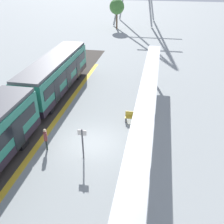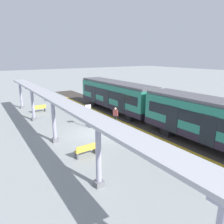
{
  "view_description": "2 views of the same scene",
  "coord_description": "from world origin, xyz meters",
  "px_view_note": "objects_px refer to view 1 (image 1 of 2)",
  "views": [
    {
      "loc": [
        3.97,
        -14.01,
        10.71
      ],
      "look_at": [
        1.1,
        1.29,
        1.89
      ],
      "focal_mm": 41.18,
      "sensor_mm": 36.0,
      "label": 1
    },
    {
      "loc": [
        7.91,
        14.56,
        6.35
      ],
      "look_at": [
        -0.6,
        1.62,
        2.14
      ],
      "focal_mm": 33.31,
      "sensor_mm": 36.0,
      "label": 2
    }
  ],
  "objects_px": {
    "canopy_pillar_second": "(132,210)",
    "canopy_pillar_third": "(144,128)",
    "canopy_pillar_fifth": "(153,64)",
    "trash_bin": "(146,71)",
    "bench_near_end": "(135,117)",
    "platform_info_sign": "(83,141)",
    "canopy_pillar_fourth": "(150,86)",
    "train_far_carriage": "(55,75)",
    "passenger_waiting_near_edge": "(45,137)"
  },
  "relations": [
    {
      "from": "canopy_pillar_second",
      "to": "canopy_pillar_third",
      "type": "relative_size",
      "value": 1.0
    },
    {
      "from": "train_far_carriage",
      "to": "trash_bin",
      "type": "bearing_deg",
      "value": 37.43
    },
    {
      "from": "canopy_pillar_third",
      "to": "canopy_pillar_fifth",
      "type": "bearing_deg",
      "value": 90.0
    },
    {
      "from": "canopy_pillar_fourth",
      "to": "platform_info_sign",
      "type": "distance_m",
      "value": 9.02
    },
    {
      "from": "passenger_waiting_near_edge",
      "to": "canopy_pillar_fifth",
      "type": "bearing_deg",
      "value": 65.42
    },
    {
      "from": "canopy_pillar_fifth",
      "to": "passenger_waiting_near_edge",
      "type": "height_order",
      "value": "canopy_pillar_fifth"
    },
    {
      "from": "trash_bin",
      "to": "passenger_waiting_near_edge",
      "type": "bearing_deg",
      "value": -110.58
    },
    {
      "from": "canopy_pillar_third",
      "to": "canopy_pillar_fifth",
      "type": "height_order",
      "value": "same"
    },
    {
      "from": "canopy_pillar_second",
      "to": "trash_bin",
      "type": "distance_m",
      "value": 20.35
    },
    {
      "from": "canopy_pillar_fifth",
      "to": "platform_info_sign",
      "type": "height_order",
      "value": "canopy_pillar_fifth"
    },
    {
      "from": "bench_near_end",
      "to": "trash_bin",
      "type": "height_order",
      "value": "trash_bin"
    },
    {
      "from": "canopy_pillar_fifth",
      "to": "platform_info_sign",
      "type": "distance_m",
      "value": 14.71
    },
    {
      "from": "canopy_pillar_fourth",
      "to": "platform_info_sign",
      "type": "relative_size",
      "value": 1.54
    },
    {
      "from": "platform_info_sign",
      "to": "train_far_carriage",
      "type": "bearing_deg",
      "value": 120.18
    },
    {
      "from": "canopy_pillar_second",
      "to": "platform_info_sign",
      "type": "distance_m",
      "value": 6.13
    },
    {
      "from": "canopy_pillar_fifth",
      "to": "train_far_carriage",
      "type": "bearing_deg",
      "value": -149.99
    },
    {
      "from": "canopy_pillar_second",
      "to": "canopy_pillar_fourth",
      "type": "xyz_separation_m",
      "value": [
        0.0,
        13.16,
        0.0
      ]
    },
    {
      "from": "bench_near_end",
      "to": "passenger_waiting_near_edge",
      "type": "bearing_deg",
      "value": -139.97
    },
    {
      "from": "canopy_pillar_fourth",
      "to": "trash_bin",
      "type": "xyz_separation_m",
      "value": [
        -0.7,
        7.15,
        -1.27
      ]
    },
    {
      "from": "canopy_pillar_second",
      "to": "trash_bin",
      "type": "height_order",
      "value": "canopy_pillar_second"
    },
    {
      "from": "canopy_pillar_second",
      "to": "canopy_pillar_third",
      "type": "bearing_deg",
      "value": 90.0
    },
    {
      "from": "canopy_pillar_second",
      "to": "canopy_pillar_fourth",
      "type": "bearing_deg",
      "value": 90.0
    },
    {
      "from": "train_far_carriage",
      "to": "passenger_waiting_near_edge",
      "type": "height_order",
      "value": "train_far_carriage"
    },
    {
      "from": "canopy_pillar_second",
      "to": "canopy_pillar_third",
      "type": "height_order",
      "value": "same"
    },
    {
      "from": "bench_near_end",
      "to": "trash_bin",
      "type": "relative_size",
      "value": 1.7
    },
    {
      "from": "canopy_pillar_second",
      "to": "bench_near_end",
      "type": "height_order",
      "value": "canopy_pillar_second"
    },
    {
      "from": "canopy_pillar_fifth",
      "to": "trash_bin",
      "type": "distance_m",
      "value": 1.85
    },
    {
      "from": "platform_info_sign",
      "to": "passenger_waiting_near_edge",
      "type": "distance_m",
      "value": 2.73
    },
    {
      "from": "canopy_pillar_fifth",
      "to": "canopy_pillar_third",
      "type": "bearing_deg",
      "value": -90.0
    },
    {
      "from": "canopy_pillar_third",
      "to": "bench_near_end",
      "type": "xyz_separation_m",
      "value": [
        -0.91,
        3.4,
        -1.27
      ]
    },
    {
      "from": "canopy_pillar_third",
      "to": "canopy_pillar_fourth",
      "type": "height_order",
      "value": "same"
    },
    {
      "from": "bench_near_end",
      "to": "passenger_waiting_near_edge",
      "type": "distance_m",
      "value": 7.08
    },
    {
      "from": "canopy_pillar_fifth",
      "to": "trash_bin",
      "type": "bearing_deg",
      "value": 121.64
    },
    {
      "from": "canopy_pillar_third",
      "to": "bench_near_end",
      "type": "distance_m",
      "value": 3.74
    },
    {
      "from": "canopy_pillar_second",
      "to": "bench_near_end",
      "type": "relative_size",
      "value": 2.23
    },
    {
      "from": "platform_info_sign",
      "to": "canopy_pillar_fourth",
      "type": "bearing_deg",
      "value": 66.16
    },
    {
      "from": "canopy_pillar_fifth",
      "to": "trash_bin",
      "type": "relative_size",
      "value": 3.79
    },
    {
      "from": "train_far_carriage",
      "to": "canopy_pillar_fifth",
      "type": "bearing_deg",
      "value": 30.01
    },
    {
      "from": "canopy_pillar_fifth",
      "to": "canopy_pillar_second",
      "type": "bearing_deg",
      "value": -90.0
    },
    {
      "from": "train_far_carriage",
      "to": "canopy_pillar_third",
      "type": "distance_m",
      "value": 11.67
    },
    {
      "from": "canopy_pillar_fourth",
      "to": "passenger_waiting_near_edge",
      "type": "relative_size",
      "value": 2.12
    },
    {
      "from": "canopy_pillar_fourth",
      "to": "bench_near_end",
      "type": "relative_size",
      "value": 2.23
    },
    {
      "from": "canopy_pillar_second",
      "to": "platform_info_sign",
      "type": "bearing_deg",
      "value": 126.52
    },
    {
      "from": "trash_bin",
      "to": "platform_info_sign",
      "type": "bearing_deg",
      "value": -100.81
    },
    {
      "from": "trash_bin",
      "to": "platform_info_sign",
      "type": "xyz_separation_m",
      "value": [
        -2.94,
        -15.39,
        0.88
      ]
    },
    {
      "from": "canopy_pillar_third",
      "to": "canopy_pillar_fourth",
      "type": "bearing_deg",
      "value": 90.0
    },
    {
      "from": "canopy_pillar_second",
      "to": "canopy_pillar_fifth",
      "type": "relative_size",
      "value": 1.0
    },
    {
      "from": "bench_near_end",
      "to": "platform_info_sign",
      "type": "distance_m",
      "value": 5.75
    },
    {
      "from": "canopy_pillar_fifth",
      "to": "bench_near_end",
      "type": "xyz_separation_m",
      "value": [
        -0.91,
        -9.26,
        -1.27
      ]
    },
    {
      "from": "passenger_waiting_near_edge",
      "to": "train_far_carriage",
      "type": "bearing_deg",
      "value": 106.81
    }
  ]
}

